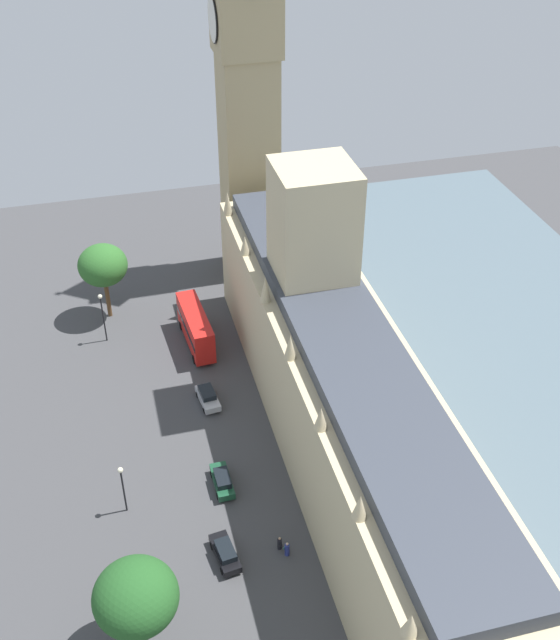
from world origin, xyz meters
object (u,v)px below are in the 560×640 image
(plane_tree_leading, at_px, (103,265))
(clock_tower, at_px, (247,70))
(car_silver_far_end, at_px, (208,397))
(street_lamp_slot_10, at_px, (122,481))
(plane_tree_near_tower, at_px, (136,597))
(double_decker_bus_midblock, at_px, (196,327))
(pedestrian_trailing, at_px, (280,544))
(pedestrian_under_trees, at_px, (287,549))
(parliament_building, at_px, (339,385))
(street_lamp_corner, at_px, (102,309))
(car_dark_green_by_river_gate, at_px, (222,480))
(car_black_opposite_hall, at_px, (225,553))

(plane_tree_leading, bearing_deg, clock_tower, -160.27)
(car_silver_far_end, distance_m, plane_tree_leading, 23.65)
(car_silver_far_end, xyz_separation_m, street_lamp_slot_10, (10.61, 13.71, 3.27))
(car_silver_far_end, distance_m, plane_tree_near_tower, 31.17)
(plane_tree_leading, height_order, street_lamp_slot_10, plane_tree_leading)
(double_decker_bus_midblock, distance_m, pedestrian_trailing, 33.55)
(car_silver_far_end, height_order, plane_tree_leading, plane_tree_leading)
(pedestrian_under_trees, bearing_deg, double_decker_bus_midblock, 58.53)
(pedestrian_under_trees, relative_size, plane_tree_leading, 0.16)
(parliament_building, xyz_separation_m, double_decker_bus_midblock, (11.49, -21.81, -5.98))
(plane_tree_near_tower, relative_size, street_lamp_corner, 1.37)
(double_decker_bus_midblock, xyz_separation_m, street_lamp_corner, (11.01, -3.57, 2.19))
(clock_tower, bearing_deg, plane_tree_near_tower, 68.69)
(car_silver_far_end, height_order, pedestrian_under_trees, car_silver_far_end)
(plane_tree_leading, bearing_deg, pedestrian_trailing, 106.26)
(pedestrian_trailing, distance_m, street_lamp_corner, 39.51)
(car_dark_green_by_river_gate, xyz_separation_m, plane_tree_leading, (8.68, -33.55, 6.91))
(car_dark_green_by_river_gate, height_order, plane_tree_near_tower, plane_tree_near_tower)
(pedestrian_trailing, bearing_deg, plane_tree_leading, -85.26)
(pedestrian_trailing, distance_m, plane_tree_near_tower, 16.20)
(pedestrian_under_trees, height_order, plane_tree_near_tower, plane_tree_near_tower)
(clock_tower, distance_m, pedestrian_trailing, 58.02)
(pedestrian_under_trees, relative_size, street_lamp_slot_10, 0.28)
(car_black_opposite_hall, bearing_deg, plane_tree_near_tower, -148.07)
(double_decker_bus_midblock, distance_m, car_black_opposite_hall, 33.49)
(street_lamp_corner, bearing_deg, car_black_opposite_hall, 102.38)
(parliament_building, xyz_separation_m, car_silver_far_end, (12.11, -10.36, -7.73))
(plane_tree_near_tower, distance_m, street_lamp_slot_10, 15.23)
(pedestrian_trailing, height_order, street_lamp_corner, street_lamp_corner)
(street_lamp_corner, distance_m, street_lamp_slot_10, 28.73)
(street_lamp_corner, bearing_deg, plane_tree_near_tower, 89.70)
(pedestrian_under_trees, bearing_deg, car_black_opposite_hall, 134.46)
(car_silver_far_end, bearing_deg, plane_tree_near_tower, 63.29)
(parliament_building, bearing_deg, double_decker_bus_midblock, -62.22)
(clock_tower, bearing_deg, plane_tree_leading, 19.73)
(clock_tower, distance_m, car_silver_far_end, 41.21)
(clock_tower, bearing_deg, car_silver_far_end, 67.65)
(pedestrian_under_trees, relative_size, plane_tree_near_tower, 0.17)
(parliament_building, relative_size, pedestrian_under_trees, 40.00)
(car_silver_far_end, bearing_deg, pedestrian_under_trees, 91.95)
(pedestrian_trailing, bearing_deg, parliament_building, -140.05)
(pedestrian_trailing, bearing_deg, pedestrian_under_trees, 109.01)
(pedestrian_trailing, bearing_deg, clock_tower, -111.36)
(clock_tower, relative_size, plane_tree_leading, 5.28)
(parliament_building, distance_m, car_silver_far_end, 17.71)
(clock_tower, distance_m, street_lamp_corner, 34.99)
(car_dark_green_by_river_gate, height_order, plane_tree_leading, plane_tree_leading)
(parliament_building, relative_size, street_lamp_slot_10, 11.15)
(clock_tower, height_order, street_lamp_corner, clock_tower)
(plane_tree_leading, xyz_separation_m, plane_tree_near_tower, (1.09, 49.25, -1.19))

